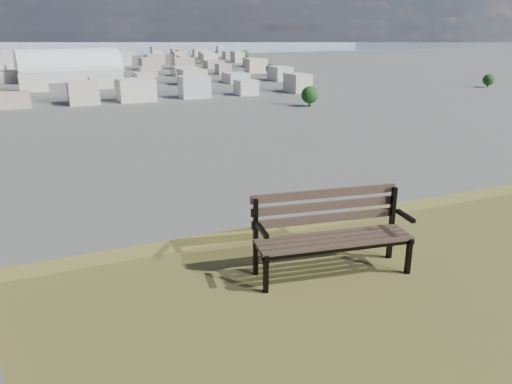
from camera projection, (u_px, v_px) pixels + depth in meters
name	position (u px, v px, depth m)	size (l,w,h in m)	color
park_bench	(330.00, 229.00, 5.15)	(1.67, 0.75, 0.84)	#422F26
arena	(70.00, 70.00, 273.19)	(55.04, 27.79, 22.38)	#B8B8B3
city_blocks	(36.00, 63.00, 352.74)	(395.00, 361.00, 7.00)	beige
bay_water	(32.00, 46.00, 794.44)	(2400.00, 700.00, 0.12)	#8AA0AF
far_hills	(2.00, 29.00, 1201.79)	(2050.00, 340.00, 60.00)	#8A98AB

